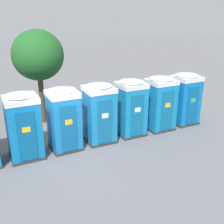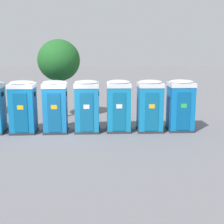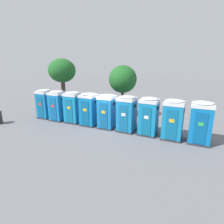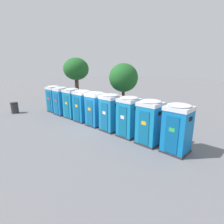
{
  "view_description": "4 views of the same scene",
  "coord_description": "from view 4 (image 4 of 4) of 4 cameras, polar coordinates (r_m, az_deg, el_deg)",
  "views": [
    {
      "loc": [
        -1.72,
        -9.57,
        5.03
      ],
      "look_at": [
        2.1,
        0.29,
        1.23
      ],
      "focal_mm": 42.0,
      "sensor_mm": 36.0,
      "label": 1
    },
    {
      "loc": [
        3.38,
        -14.64,
        3.99
      ],
      "look_at": [
        2.74,
        0.35,
        0.97
      ],
      "focal_mm": 50.0,
      "sensor_mm": 36.0,
      "label": 2
    },
    {
      "loc": [
        6.7,
        -10.32,
        4.46
      ],
      "look_at": [
        0.4,
        0.13,
        1.27
      ],
      "focal_mm": 28.0,
      "sensor_mm": 36.0,
      "label": 3
    },
    {
      "loc": [
        10.24,
        -7.09,
        4.21
      ],
      "look_at": [
        1.69,
        0.25,
        1.33
      ],
      "focal_mm": 28.0,
      "sensor_mm": 36.0,
      "label": 4
    }
  ],
  "objects": [
    {
      "name": "portapotty_8",
      "position": [
        9.29,
        20.51,
        -4.99
      ],
      "size": [
        1.34,
        1.3,
        2.54
      ],
      "color": "#2D2D33",
      "rests_on": "ground"
    },
    {
      "name": "street_tree_1",
      "position": [
        19.71,
        -11.64,
        13.39
      ],
      "size": [
        2.7,
        2.7,
        5.25
      ],
      "color": "#4C3826",
      "rests_on": "ground"
    },
    {
      "name": "portapotty_3",
      "position": [
        14.04,
        -9.59,
        2.09
      ],
      "size": [
        1.33,
        1.32,
        2.54
      ],
      "color": "#2D2D33",
      "rests_on": "ground"
    },
    {
      "name": "trash_can",
      "position": [
        18.94,
        -29.2,
        1.2
      ],
      "size": [
        0.68,
        0.68,
        1.0
      ],
      "color": "#2D2D33",
      "rests_on": "ground"
    },
    {
      "name": "portapotty_4",
      "position": [
        12.86,
        -5.42,
        1.11
      ],
      "size": [
        1.29,
        1.33,
        2.54
      ],
      "color": "#2D2D33",
      "rests_on": "ground"
    },
    {
      "name": "portapotty_6",
      "position": [
        10.81,
        5.48,
        -1.46
      ],
      "size": [
        1.27,
        1.29,
        2.54
      ],
      "color": "#2D2D33",
      "rests_on": "ground"
    },
    {
      "name": "portapotty_7",
      "position": [
        9.91,
        12.23,
        -3.19
      ],
      "size": [
        1.32,
        1.29,
        2.54
      ],
      "color": "#2D2D33",
      "rests_on": "ground"
    },
    {
      "name": "portapotty_1",
      "position": [
        16.55,
        -16.14,
        3.57
      ],
      "size": [
        1.32,
        1.33,
        2.54
      ],
      "color": "#2D2D33",
      "rests_on": "ground"
    },
    {
      "name": "street_tree_0",
      "position": [
        14.98,
        3.77,
        11.03
      ],
      "size": [
        2.43,
        2.43,
        4.57
      ],
      "color": "#4C3826",
      "rests_on": "ground"
    },
    {
      "name": "portapotty_0",
      "position": [
        17.94,
        -18.37,
        4.2
      ],
      "size": [
        1.29,
        1.32,
        2.54
      ],
      "color": "#2D2D33",
      "rests_on": "ground"
    },
    {
      "name": "ground_plane",
      "position": [
        13.15,
        -5.63,
        -4.41
      ],
      "size": [
        120.0,
        120.0,
        0.0
      ],
      "primitive_type": "plane",
      "color": "slate"
    },
    {
      "name": "portapotty_2",
      "position": [
        15.31,
        -12.91,
        2.94
      ],
      "size": [
        1.36,
        1.34,
        2.54
      ],
      "color": "#2D2D33",
      "rests_on": "ground"
    },
    {
      "name": "portapotty_5",
      "position": [
        11.77,
        -0.48,
        -0.07
      ],
      "size": [
        1.28,
        1.28,
        2.54
      ],
      "color": "#2D2D33",
      "rests_on": "ground"
    }
  ]
}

